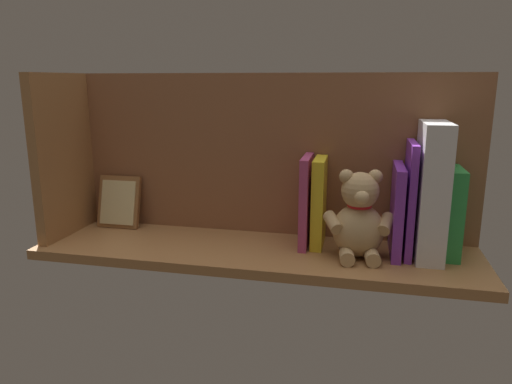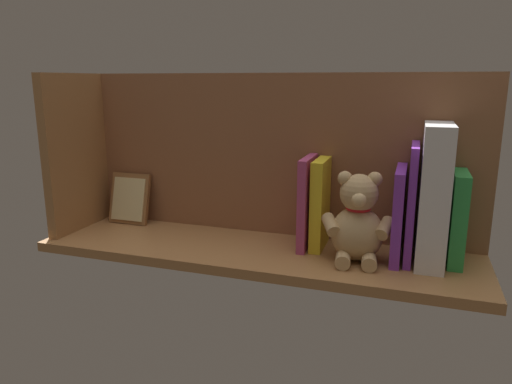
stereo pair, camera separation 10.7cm
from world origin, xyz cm
name	(u,v)px [view 1 (the left image)]	position (x,y,z in cm)	size (l,w,h in cm)	color
ground_plane	(256,251)	(0.00, 0.00, -1.10)	(101.32, 27.96, 2.20)	#9E6B3D
shelf_back_panel	(266,155)	(0.00, -11.73, 19.79)	(101.32, 1.50, 39.57)	#8F5A39
shelf_side_divider	(63,156)	(48.66, 0.00, 19.79)	(2.40, 21.96, 39.57)	#9E6B3D
book_0	(452,212)	(-42.98, -4.47, 9.75)	(3.03, 12.22, 19.51)	green
dictionary_thick_white	(431,191)	(-37.94, -2.62, 14.70)	(5.72, 15.72, 29.40)	silver
book_1	(409,199)	(-33.64, -3.40, 12.51)	(1.56, 14.35, 25.01)	purple
book_2	(397,210)	(-31.18, -2.93, 9.96)	(2.05, 15.29, 19.91)	purple
teddy_bear	(359,219)	(-23.11, 1.04, 8.52)	(15.62, 13.23, 19.36)	tan
book_3	(319,202)	(-13.90, -4.86, 10.29)	(2.67, 11.44, 20.59)	yellow
book_4	(306,201)	(-10.96, -4.25, 10.52)	(1.88, 12.66, 21.04)	#B23F72
picture_frame_leaning	(119,202)	(38.79, -7.81, 6.61)	(11.31, 4.86, 13.53)	brown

